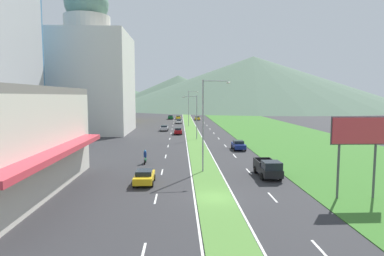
# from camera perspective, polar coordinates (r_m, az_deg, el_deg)

# --- Properties ---
(ground_plane) EXTENTS (600.00, 600.00, 0.00)m
(ground_plane) POSITION_cam_1_polar(r_m,az_deg,el_deg) (29.27, 3.93, -12.03)
(ground_plane) COLOR #2D2D30
(grass_median) EXTENTS (3.20, 240.00, 0.06)m
(grass_median) POSITION_cam_1_polar(r_m,az_deg,el_deg) (88.23, -0.17, -0.15)
(grass_median) COLOR #518438
(grass_median) RESTS_ON ground_plane
(grass_verge_right) EXTENTS (24.00, 240.00, 0.06)m
(grass_verge_right) POSITION_cam_1_polar(r_m,az_deg,el_deg) (91.28, 12.86, -0.10)
(grass_verge_right) COLOR #387028
(grass_verge_right) RESTS_ON ground_plane
(lane_dash_left_1) EXTENTS (0.16, 2.80, 0.01)m
(lane_dash_left_1) POSITION_cam_1_polar(r_m,az_deg,el_deg) (19.92, -8.53, -20.84)
(lane_dash_left_1) COLOR silver
(lane_dash_left_1) RESTS_ON ground_plane
(lane_dash_left_2) EXTENTS (0.16, 2.80, 0.01)m
(lane_dash_left_2) POSITION_cam_1_polar(r_m,az_deg,el_deg) (29.16, -6.31, -12.11)
(lane_dash_left_2) COLOR silver
(lane_dash_left_2) RESTS_ON ground_plane
(lane_dash_left_3) EXTENTS (0.16, 2.80, 0.01)m
(lane_dash_left_3) POSITION_cam_1_polar(r_m,az_deg,el_deg) (38.77, -5.23, -7.63)
(lane_dash_left_3) COLOR silver
(lane_dash_left_3) RESTS_ON ground_plane
(lane_dash_left_4) EXTENTS (0.16, 2.80, 0.01)m
(lane_dash_left_4) POSITION_cam_1_polar(r_m,az_deg,el_deg) (48.53, -4.59, -4.93)
(lane_dash_left_4) COLOR silver
(lane_dash_left_4) RESTS_ON ground_plane
(lane_dash_left_5) EXTENTS (0.16, 2.80, 0.01)m
(lane_dash_left_5) POSITION_cam_1_polar(r_m,az_deg,el_deg) (58.36, -4.18, -3.15)
(lane_dash_left_5) COLOR silver
(lane_dash_left_5) RESTS_ON ground_plane
(lane_dash_left_6) EXTENTS (0.16, 2.80, 0.01)m
(lane_dash_left_6) POSITION_cam_1_polar(r_m,az_deg,el_deg) (68.24, -3.88, -1.87)
(lane_dash_left_6) COLOR silver
(lane_dash_left_6) RESTS_ON ground_plane
(lane_dash_left_7) EXTENTS (0.16, 2.80, 0.01)m
(lane_dash_left_7) POSITION_cam_1_polar(r_m,az_deg,el_deg) (78.15, -3.66, -0.92)
(lane_dash_left_7) COLOR silver
(lane_dash_left_7) RESTS_ON ground_plane
(lane_dash_left_8) EXTENTS (0.16, 2.80, 0.01)m
(lane_dash_left_8) POSITION_cam_1_polar(r_m,az_deg,el_deg) (88.07, -3.49, -0.19)
(lane_dash_left_8) COLOR silver
(lane_dash_left_8) RESTS_ON ground_plane
(lane_dash_left_9) EXTENTS (0.16, 2.80, 0.01)m
(lane_dash_left_9) POSITION_cam_1_polar(r_m,az_deg,el_deg) (98.00, -3.35, 0.40)
(lane_dash_left_9) COLOR silver
(lane_dash_left_9) RESTS_ON ground_plane
(lane_dash_left_10) EXTENTS (0.16, 2.80, 0.01)m
(lane_dash_left_10) POSITION_cam_1_polar(r_m,az_deg,el_deg) (107.95, -3.24, 0.88)
(lane_dash_left_10) COLOR silver
(lane_dash_left_10) RESTS_ON ground_plane
(lane_dash_left_11) EXTENTS (0.16, 2.80, 0.01)m
(lane_dash_left_11) POSITION_cam_1_polar(r_m,az_deg,el_deg) (117.90, -3.14, 1.27)
(lane_dash_left_11) COLOR silver
(lane_dash_left_11) RESTS_ON ground_plane
(lane_dash_left_12) EXTENTS (0.16, 2.80, 0.01)m
(lane_dash_left_12) POSITION_cam_1_polar(r_m,az_deg,el_deg) (127.85, -3.07, 1.61)
(lane_dash_left_12) COLOR silver
(lane_dash_left_12) RESTS_ON ground_plane
(lane_dash_right_1) EXTENTS (0.16, 2.80, 0.01)m
(lane_dash_right_1) POSITION_cam_1_polar(r_m,az_deg,el_deg) (21.39, 21.58, -19.24)
(lane_dash_right_1) COLOR silver
(lane_dash_right_1) RESTS_ON ground_plane
(lane_dash_right_2) EXTENTS (0.16, 2.80, 0.01)m
(lane_dash_right_2) POSITION_cam_1_polar(r_m,az_deg,el_deg) (30.18, 13.82, -11.62)
(lane_dash_right_2) COLOR silver
(lane_dash_right_2) RESTS_ON ground_plane
(lane_dash_right_3) EXTENTS (0.16, 2.80, 0.01)m
(lane_dash_right_3) POSITION_cam_1_polar(r_m,az_deg,el_deg) (39.55, 9.82, -7.42)
(lane_dash_right_3) COLOR silver
(lane_dash_right_3) RESTS_ON ground_plane
(lane_dash_right_4) EXTENTS (0.16, 2.80, 0.01)m
(lane_dash_right_4) POSITION_cam_1_polar(r_m,az_deg,el_deg) (49.15, 7.41, -4.83)
(lane_dash_right_4) COLOR silver
(lane_dash_right_4) RESTS_ON ground_plane
(lane_dash_right_5) EXTENTS (0.16, 2.80, 0.01)m
(lane_dash_right_5) POSITION_cam_1_polar(r_m,az_deg,el_deg) (58.88, 5.81, -3.08)
(lane_dash_right_5) COLOR silver
(lane_dash_right_5) RESTS_ON ground_plane
(lane_dash_right_6) EXTENTS (0.16, 2.80, 0.01)m
(lane_dash_right_6) POSITION_cam_1_polar(r_m,az_deg,el_deg) (68.69, 4.66, -1.83)
(lane_dash_right_6) COLOR silver
(lane_dash_right_6) RESTS_ON ground_plane
(lane_dash_right_7) EXTENTS (0.16, 2.80, 0.01)m
(lane_dash_right_7) POSITION_cam_1_polar(r_m,az_deg,el_deg) (78.53, 3.80, -0.89)
(lane_dash_right_7) COLOR silver
(lane_dash_right_7) RESTS_ON ground_plane
(lane_dash_right_8) EXTENTS (0.16, 2.80, 0.01)m
(lane_dash_right_8) POSITION_cam_1_polar(r_m,az_deg,el_deg) (88.41, 3.14, -0.16)
(lane_dash_right_8) COLOR silver
(lane_dash_right_8) RESTS_ON ground_plane
(lane_dash_right_9) EXTENTS (0.16, 2.80, 0.01)m
(lane_dash_right_9) POSITION_cam_1_polar(r_m,az_deg,el_deg) (98.31, 2.61, 0.42)
(lane_dash_right_9) COLOR silver
(lane_dash_right_9) RESTS_ON ground_plane
(lane_dash_right_10) EXTENTS (0.16, 2.80, 0.01)m
(lane_dash_right_10) POSITION_cam_1_polar(r_m,az_deg,el_deg) (108.23, 2.17, 0.89)
(lane_dash_right_10) COLOR silver
(lane_dash_right_10) RESTS_ON ground_plane
(lane_dash_right_11) EXTENTS (0.16, 2.80, 0.01)m
(lane_dash_right_11) POSITION_cam_1_polar(r_m,az_deg,el_deg) (118.15, 1.81, 1.29)
(lane_dash_right_11) COLOR silver
(lane_dash_right_11) RESTS_ON ground_plane
(lane_dash_right_12) EXTENTS (0.16, 2.80, 0.01)m
(lane_dash_right_12) POSITION_cam_1_polar(r_m,az_deg,el_deg) (128.09, 1.50, 1.62)
(lane_dash_right_12) COLOR silver
(lane_dash_right_12) RESTS_ON ground_plane
(edge_line_median_left) EXTENTS (0.16, 240.00, 0.01)m
(edge_line_median_left) POSITION_cam_1_polar(r_m,az_deg,el_deg) (88.19, -1.31, -0.17)
(edge_line_median_left) COLOR silver
(edge_line_median_left) RESTS_ON ground_plane
(edge_line_median_right) EXTENTS (0.16, 240.00, 0.01)m
(edge_line_median_right) POSITION_cam_1_polar(r_m,az_deg,el_deg) (88.31, 0.96, -0.16)
(edge_line_median_right) COLOR silver
(edge_line_median_right) RESTS_ON ground_plane
(domed_building) EXTENTS (19.51, 19.51, 35.81)m
(domed_building) POSITION_cam_1_polar(r_m,az_deg,el_deg) (83.71, -17.51, 9.07)
(domed_building) COLOR silver
(domed_building) RESTS_ON ground_plane
(midrise_colored) EXTENTS (15.96, 15.96, 18.28)m
(midrise_colored) POSITION_cam_1_polar(r_m,az_deg,el_deg) (120.54, -14.24, 5.55)
(midrise_colored) COLOR yellow
(midrise_colored) RESTS_ON ground_plane
(hill_far_left) EXTENTS (144.04, 144.04, 24.93)m
(hill_far_left) POSITION_cam_1_polar(r_m,az_deg,el_deg) (335.03, -15.16, 6.01)
(hill_far_left) COLOR #47664C
(hill_far_left) RESTS_ON ground_plane
(hill_far_center) EXTENTS (126.50, 126.50, 27.31)m
(hill_far_center) POSITION_cam_1_polar(r_m,az_deg,el_deg) (298.08, -2.38, 6.50)
(hill_far_center) COLOR #516B56
(hill_far_center) RESTS_ON ground_plane
(hill_far_right) EXTENTS (218.93, 218.93, 38.82)m
(hill_far_right) POSITION_cam_1_polar(r_m,az_deg,el_deg) (257.06, 10.55, 7.85)
(hill_far_right) COLOR #516B56
(hill_far_right) RESTS_ON ground_plane
(street_lamp_near) EXTENTS (3.30, 0.43, 10.72)m
(street_lamp_near) POSITION_cam_1_polar(r_m,az_deg,el_deg) (37.94, 2.41, 1.46)
(street_lamp_near) COLOR #99999E
(street_lamp_near) RESTS_ON ground_plane
(street_lamp_mid) EXTENTS (3.04, 0.38, 8.93)m
(street_lamp_mid) POSITION_cam_1_polar(r_m,az_deg,el_deg) (67.04, 0.54, 2.44)
(street_lamp_mid) COLOR #99999E
(street_lamp_mid) RESTS_ON ground_plane
(street_lamp_far) EXTENTS (2.98, 0.46, 10.30)m
(street_lamp_far) POSITION_cam_1_polar(r_m,az_deg,el_deg) (96.18, -0.43, 3.81)
(street_lamp_far) COLOR #99999E
(street_lamp_far) RESTS_ON ground_plane
(billboard_roadside) EXTENTS (4.73, 0.28, 7.13)m
(billboard_roadside) POSITION_cam_1_polar(r_m,az_deg,el_deg) (31.23, 26.92, -1.26)
(billboard_roadside) COLOR #4C4C51
(billboard_roadside) RESTS_ON ground_plane
(car_0) EXTENTS (2.01, 4.71, 1.54)m
(car_0) POSITION_cam_1_polar(r_m,az_deg,el_deg) (125.90, -3.75, 1.90)
(car_0) COLOR #0C5128
(car_0) RESTS_ON ground_plane
(car_1) EXTENTS (1.89, 4.42, 1.39)m
(car_1) POSITION_cam_1_polar(r_m,az_deg,el_deg) (120.86, 0.93, 1.73)
(car_1) COLOR yellow
(car_1) RESTS_ON ground_plane
(car_2) EXTENTS (1.98, 4.49, 1.39)m
(car_2) POSITION_cam_1_polar(r_m,az_deg,el_deg) (106.13, -2.28, 1.19)
(car_2) COLOR silver
(car_2) RESTS_ON ground_plane
(car_3) EXTENTS (1.85, 4.71, 1.36)m
(car_3) POSITION_cam_1_polar(r_m,az_deg,el_deg) (126.01, -2.41, 1.88)
(car_3) COLOR yellow
(car_3) RESTS_ON ground_plane
(car_4) EXTENTS (1.87, 4.34, 1.49)m
(car_4) POSITION_cam_1_polar(r_m,az_deg,el_deg) (76.23, -2.43, -0.51)
(car_4) COLOR maroon
(car_4) RESTS_ON ground_plane
(car_5) EXTENTS (1.99, 4.08, 1.43)m
(car_5) POSITION_cam_1_polar(r_m,az_deg,el_deg) (33.80, -8.29, -8.36)
(car_5) COLOR yellow
(car_5) RESTS_ON ground_plane
(car_6) EXTENTS (1.99, 4.06, 1.51)m
(car_6) POSITION_cam_1_polar(r_m,az_deg,el_deg) (54.75, 8.08, -2.96)
(car_6) COLOR navy
(car_6) RESTS_ON ground_plane
(car_7) EXTENTS (1.96, 4.65, 1.42)m
(car_7) POSITION_cam_1_polar(r_m,az_deg,el_deg) (84.08, -4.84, 0.02)
(car_7) COLOR #B2B2B7
(car_7) RESTS_ON ground_plane
(pickup_truck_0) EXTENTS (2.18, 5.40, 2.00)m
(pickup_truck_0) POSITION_cam_1_polar(r_m,az_deg,el_deg) (36.98, 13.10, -6.84)
(pickup_truck_0) COLOR black
(pickup_truck_0) RESTS_ON ground_plane
(motorcycle_rider) EXTENTS (0.36, 2.00, 1.80)m
(motorcycle_rider) POSITION_cam_1_polar(r_m,az_deg,el_deg) (43.67, -8.13, -5.17)
(motorcycle_rider) COLOR black
(motorcycle_rider) RESTS_ON ground_plane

